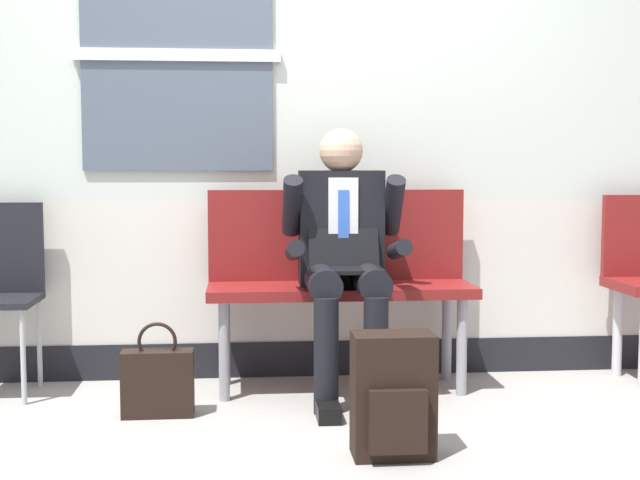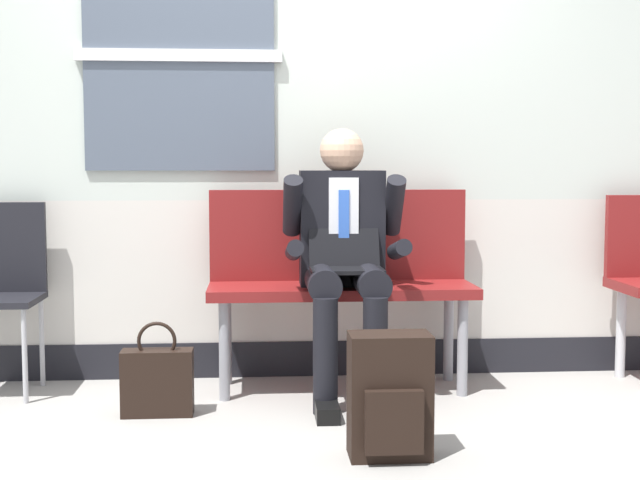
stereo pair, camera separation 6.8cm
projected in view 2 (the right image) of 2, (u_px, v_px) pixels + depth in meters
ground_plane at (295, 405)px, 3.95m from camera, size 18.00×18.00×0.00m
station_wall at (288, 89)px, 4.43m from camera, size 5.14×0.17×2.98m
bench_with_person at (340, 271)px, 4.25m from camera, size 1.28×0.42×0.97m
person_seated at (344, 253)px, 4.04m from camera, size 0.57×0.70×1.26m
backpack at (390, 397)px, 3.23m from camera, size 0.30×0.22×0.47m
handbag at (157, 381)px, 3.78m from camera, size 0.31×0.12×0.41m
folding_chair at (2, 279)px, 4.17m from camera, size 0.38×0.38×0.91m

